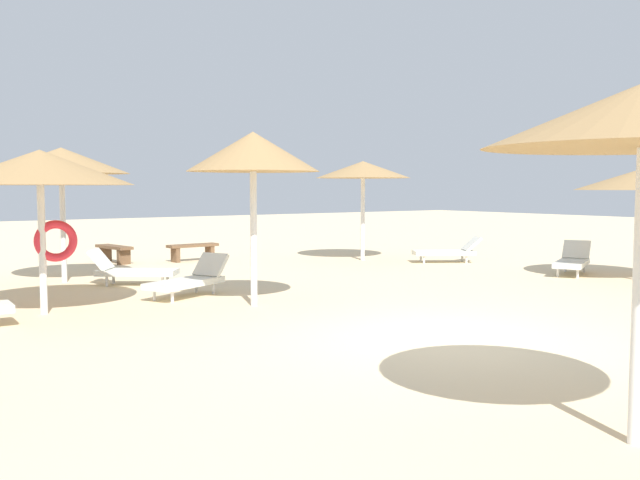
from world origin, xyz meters
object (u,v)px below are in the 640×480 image
Objects in this scene: parasol_2 at (61,161)px; parasol_4 at (363,170)px; bench_0 at (114,251)px; lounger_0 at (189,280)px; lounger_2 at (131,270)px; bench_1 at (193,249)px; lounger_4 at (448,251)px; parasol_6 at (40,169)px; parasol_0 at (253,152)px; lounger_5 at (572,261)px.

parasol_4 is at bearing -0.97° from parasol_2.
parasol_2 reaches higher than bench_0.
lounger_0 is at bearing -67.62° from parasol_2.
parasol_2 is at bearing 129.28° from lounger_2.
parasol_4 is 1.54× the size of lounger_2.
bench_1 is at bearing 49.71° from lounger_2.
lounger_4 is (9.99, -2.05, -2.38)m from parasol_2.
lounger_0 is (2.79, 0.36, -2.10)m from parasol_6.
lounger_5 is at bearing -3.54° from parasol_0.
parasol_4 is 0.95× the size of parasol_6.
lounger_0 is 1.29× the size of bench_1.
lounger_2 is (1.06, -1.30, -2.37)m from parasol_2.
lounger_2 is (-0.37, 2.18, 0.00)m from lounger_0.
lounger_2 is 4.95m from bench_1.
parasol_0 reaches higher than bench_0.
parasol_4 reaches higher than parasol_6.
parasol_6 is at bearing -131.67° from bench_1.
lounger_2 is at bearing 102.52° from parasol_0.
parasol_0 reaches higher than parasol_4.
parasol_2 is 1.04× the size of parasol_4.
lounger_0 is at bearing -170.53° from lounger_4.
parasol_2 reaches higher than parasol_6.
lounger_4 reaches higher than bench_0.
lounger_5 is 10.29m from bench_1.
lounger_4 is at bearing 8.96° from parasol_6.
parasol_2 is 1.53× the size of lounger_0.
parasol_6 reaches higher than bench_0.
lounger_4 reaches higher than bench_1.
parasol_4 is at bearing 8.92° from lounger_2.
parasol_0 is 8.20m from parasol_4.
bench_0 is at bearing 83.19° from lounger_0.
parasol_2 is 8.42m from parasol_4.
lounger_2 reaches higher than bench_0.
parasol_4 is 5.41m from bench_1.
lounger_5 is at bearing -13.60° from lounger_0.
parasol_4 reaches higher than lounger_5.
parasol_4 reaches higher than bench_1.
parasol_4 is 8.07m from lounger_0.
parasol_0 is at bearing -159.02° from lounger_4.
parasol_6 is (-1.36, -3.84, -0.28)m from parasol_2.
bench_1 is (-4.15, 2.62, -2.27)m from parasol_4.
lounger_5 is at bearing -81.48° from lounger_4.
parasol_6 is 1.54× the size of lounger_0.
parasol_0 is at bearing -21.76° from parasol_6.
parasol_4 is at bearing 110.90° from lounger_5.
lounger_5 is at bearing -24.81° from lounger_2.
bench_0 is 1.02× the size of bench_1.
parasol_2 is 2.91m from lounger_2.
parasol_0 reaches higher than bench_1.
lounger_5 is at bearing -47.20° from bench_0.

